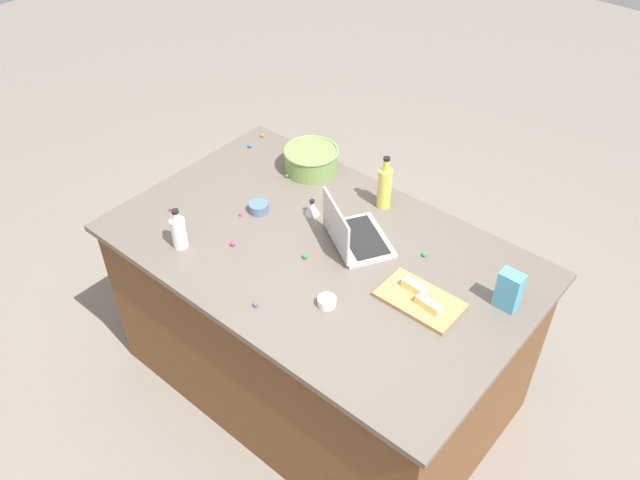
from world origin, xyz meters
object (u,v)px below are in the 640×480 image
Objects in this scene: cutting_board at (420,300)px; candy_bag at (509,290)px; bottle_oil at (385,187)px; bottle_vinegar at (179,232)px; kitchen_timer at (312,208)px; butter_stick_left at (415,287)px; laptop at (352,235)px; mixing_bowl_large at (311,159)px; butter_stick_right at (429,305)px; ramekin_small at (259,207)px; ramekin_medium at (327,302)px.

cutting_board is 1.93× the size of candy_bag.
bottle_oil reaches higher than bottle_vinegar.
bottle_oil is 3.47× the size of kitchen_timer.
bottle_vinegar is 1.02m from butter_stick_left.
butter_stick_left is at bearing 167.79° from laptop.
bottle_vinegar reaches higher than mixing_bowl_large.
butter_stick_left is 0.36m from candy_bag.
butter_stick_right is at bearing -160.41° from bottle_vinegar.
ramekin_medium is (-0.62, 0.25, -0.00)m from ramekin_small.
butter_stick_right is (-0.05, 0.02, 0.03)m from cutting_board.
ramekin_small is at bearing -1.51° from butter_stick_right.
bottle_oil is 0.58m from ramekin_small.
bottle_vinegar is 1.37m from candy_bag.
butter_stick_right is 1.23× the size of ramekin_small.
mixing_bowl_large reaches higher than butter_stick_right.
candy_bag is at bearing 164.23° from bottle_oil.
bottle_oil is 1.57× the size of candy_bag.
kitchen_timer is at bearing 2.96° from candy_bag.
cutting_board is 0.06m from butter_stick_right.
ramekin_medium is (0.27, 0.25, 0.01)m from cutting_board.
mixing_bowl_large is 1.06m from butter_stick_right.
cutting_board is 0.70m from kitchen_timer.
kitchen_timer is (-0.29, -0.53, -0.04)m from bottle_vinegar.
bottle_oil reaches higher than laptop.
laptop is 1.38× the size of mixing_bowl_large.
bottle_oil is at bearing -72.60° from ramekin_medium.
bottle_vinegar is at bearing 11.00° from ramekin_medium.
candy_bag is (-1.24, -0.58, 0.01)m from bottle_vinegar.
cutting_board is 4.48× the size of ramekin_medium.
ramekin_small is (-0.09, -0.39, -0.06)m from bottle_vinegar.
ramekin_medium is at bearing 39.88° from candy_bag.
kitchen_timer reaches higher than ramekin_medium.
laptop reaches higher than kitchen_timer.
butter_stick_right is (-0.09, 0.04, 0.00)m from butter_stick_left.
butter_stick_left is at bearing -25.53° from butter_stick_right.
laptop is 3.45× the size of butter_stick_right.
bottle_vinegar is at bearing 86.14° from mixing_bowl_large.
bottle_oil reaches higher than cutting_board.
bottle_vinegar is (0.05, 0.80, 0.01)m from mixing_bowl_large.
kitchen_timer is at bearing -143.95° from ramekin_small.
ramekin_small is (0.94, -0.02, -0.01)m from butter_stick_right.
ramekin_small is 0.53× the size of candy_bag.
butter_stick_left is at bearing 169.06° from kitchen_timer.
laptop is 0.44m from cutting_board.
ramekin_medium is at bearing 35.47° from butter_stick_right.
bottle_oil reaches higher than candy_bag.
laptop is at bearing -15.03° from butter_stick_right.
kitchen_timer is (0.27, -0.04, -0.01)m from laptop.
butter_stick_left is 1.23× the size of ramekin_small.
mixing_bowl_large is 3.57× the size of kitchen_timer.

